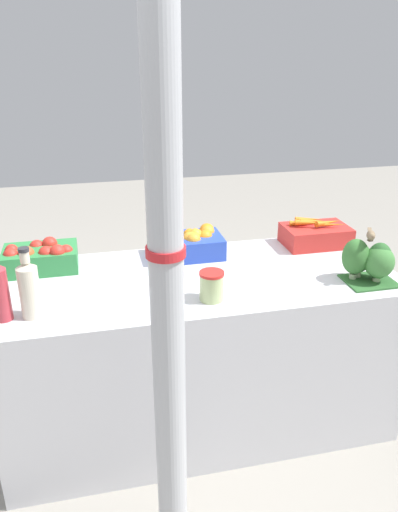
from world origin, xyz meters
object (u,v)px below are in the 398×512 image
(pickle_jar, at_px, (211,286))
(juice_bottle_cloudy, at_px, (29,288))
(apple_crate, at_px, (40,257))
(juice_bottle_ruby, at_px, (0,290))
(carrot_crate, at_px, (315,234))
(broccoli_pile, at_px, (369,260))
(orange_crate, at_px, (189,243))
(sparrow_bird, at_px, (371,235))
(support_pole, at_px, (167,284))

(pickle_jar, bearing_deg, juice_bottle_cloudy, 178.33)
(apple_crate, xyz_separation_m, juice_bottle_ruby, (-0.11, -0.45, 0.06))
(carrot_crate, xyz_separation_m, juice_bottle_ruby, (-1.51, -0.46, 0.07))
(pickle_jar, bearing_deg, carrot_crate, 34.84)
(broccoli_pile, bearing_deg, orange_crate, 147.23)
(broccoli_pile, bearing_deg, sparrow_bird, -146.13)
(juice_bottle_ruby, bearing_deg, apple_crate, 76.16)
(carrot_crate, height_order, pickle_jar, carrot_crate)
(orange_crate, distance_m, juice_bottle_ruby, 0.95)
(broccoli_pile, distance_m, juice_bottle_cloudy, 1.44)
(carrot_crate, distance_m, sparrow_bird, 0.50)
(orange_crate, relative_size, juice_bottle_ruby, 1.12)
(juice_bottle_cloudy, height_order, sparrow_bird, juice_bottle_cloudy)
(carrot_crate, bearing_deg, sparrow_bird, -87.30)
(support_pole, distance_m, pickle_jar, 0.55)
(support_pole, distance_m, orange_crate, 0.98)
(support_pole, bearing_deg, apple_crate, 116.70)
(support_pole, xyz_separation_m, carrot_crate, (0.94, 0.91, -0.25))
(orange_crate, bearing_deg, broccoli_pile, -32.77)
(broccoli_pile, relative_size, juice_bottle_cloudy, 0.80)
(juice_bottle_ruby, bearing_deg, pickle_jar, -1.45)
(juice_bottle_ruby, bearing_deg, carrot_crate, 16.94)
(carrot_crate, xyz_separation_m, sparrow_bird, (0.02, -0.47, 0.17))
(juice_bottle_ruby, bearing_deg, sparrow_bird, -0.48)
(broccoli_pile, bearing_deg, juice_bottle_ruby, 179.93)
(apple_crate, bearing_deg, support_pole, -63.30)
(support_pole, distance_m, juice_bottle_ruby, 0.75)
(apple_crate, height_order, juice_bottle_cloudy, juice_bottle_cloudy)
(support_pole, bearing_deg, orange_crate, 74.17)
(pickle_jar, bearing_deg, apple_crate, 146.10)
(broccoli_pile, xyz_separation_m, juice_bottle_ruby, (-1.55, 0.00, 0.03))
(sparrow_bird, bearing_deg, carrot_crate, -152.03)
(orange_crate, relative_size, broccoli_pile, 1.46)
(juice_bottle_ruby, bearing_deg, orange_crate, 29.15)
(orange_crate, relative_size, carrot_crate, 1.00)
(juice_bottle_cloudy, xyz_separation_m, pickle_jar, (0.71, -0.02, -0.06))
(carrot_crate, bearing_deg, pickle_jar, -145.16)
(apple_crate, height_order, orange_crate, orange_crate)
(carrot_crate, bearing_deg, juice_bottle_ruby, -163.06)
(apple_crate, relative_size, juice_bottle_cloudy, 1.17)
(carrot_crate, distance_m, juice_bottle_cloudy, 1.48)
(pickle_jar, bearing_deg, sparrow_bird, 0.64)
(support_pole, xyz_separation_m, orange_crate, (0.26, 0.91, -0.24))
(apple_crate, distance_m, sparrow_bird, 1.50)
(support_pole, bearing_deg, broccoli_pile, 24.73)
(orange_crate, bearing_deg, pickle_jar, -91.01)
(orange_crate, distance_m, juice_bottle_cloudy, 0.86)
(orange_crate, distance_m, sparrow_bird, 0.86)
(support_pole, relative_size, carrot_crate, 6.59)
(juice_bottle_ruby, bearing_deg, broccoli_pile, -0.07)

